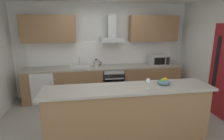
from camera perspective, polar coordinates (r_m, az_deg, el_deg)
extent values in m
cube|color=gray|center=(4.08, 0.20, -16.05)|extent=(5.83, 4.47, 0.02)
cube|color=silver|center=(5.35, -2.96, 6.16)|extent=(5.83, 0.12, 2.60)
cube|color=white|center=(5.29, -2.86, 5.30)|extent=(4.10, 0.02, 0.66)
cube|color=olive|center=(5.18, -2.37, -4.00)|extent=(4.25, 0.60, 0.86)
cube|color=#9E998E|center=(5.06, -2.42, 0.86)|extent=(4.25, 0.60, 0.04)
cube|color=olive|center=(3.35, 4.97, -13.70)|extent=(2.80, 0.52, 0.95)
cube|color=#9E998E|center=(3.15, 5.16, -5.68)|extent=(2.90, 0.64, 0.04)
cube|color=olive|center=(5.11, -19.09, 11.92)|extent=(1.36, 0.32, 0.70)
cube|color=olive|center=(5.42, 12.66, 12.42)|extent=(1.36, 0.32, 0.70)
cube|color=maroon|center=(4.60, 31.47, -0.73)|extent=(0.04, 0.85, 2.05)
cube|color=black|center=(4.74, 29.56, 1.17)|extent=(0.01, 0.11, 1.31)
cube|color=slate|center=(5.18, 0.17, -3.63)|extent=(0.60, 0.56, 0.80)
cube|color=black|center=(4.93, 0.72, -5.35)|extent=(0.50, 0.02, 0.48)
cube|color=#B7BABC|center=(4.81, 0.74, -0.81)|extent=(0.54, 0.02, 0.09)
cylinder|color=#B7BABC|center=(4.82, 0.80, -2.79)|extent=(0.49, 0.02, 0.02)
cube|color=white|center=(5.23, -20.18, -4.75)|extent=(0.58, 0.56, 0.85)
cube|color=silver|center=(4.96, -20.78, -5.82)|extent=(0.55, 0.02, 0.80)
cylinder|color=#B7BABC|center=(4.89, -18.33, -5.37)|extent=(0.02, 0.02, 0.38)
cube|color=#B7BABC|center=(5.38, 14.32, 3.08)|extent=(0.50, 0.36, 0.30)
cube|color=black|center=(5.19, 14.53, 2.67)|extent=(0.30, 0.02, 0.19)
cube|color=black|center=(5.29, 16.92, 2.72)|extent=(0.10, 0.01, 0.21)
cube|color=silver|center=(5.00, -9.91, 0.98)|extent=(0.50, 0.40, 0.04)
cylinder|color=#B7BABC|center=(5.10, -9.95, 2.49)|extent=(0.03, 0.03, 0.26)
cylinder|color=#B7BABC|center=(5.00, -10.01, 3.65)|extent=(0.03, 0.16, 0.03)
cylinder|color=#B7BABC|center=(4.95, -4.94, 1.95)|extent=(0.15, 0.15, 0.20)
sphere|color=black|center=(4.93, -4.97, 3.23)|extent=(0.06, 0.06, 0.06)
cone|color=#B7BABC|center=(4.94, -6.11, 2.36)|extent=(0.09, 0.04, 0.07)
torus|color=black|center=(4.96, -3.91, 2.10)|extent=(0.11, 0.02, 0.11)
cube|color=#B7BABC|center=(5.05, -0.01, 9.36)|extent=(0.62, 0.45, 0.12)
cube|color=#B7BABC|center=(5.09, -0.10, 13.45)|extent=(0.22, 0.22, 0.60)
cylinder|color=silver|center=(3.13, 11.05, -5.61)|extent=(0.07, 0.07, 0.01)
cylinder|color=silver|center=(3.11, 11.09, -4.77)|extent=(0.01, 0.01, 0.09)
ellipsoid|color=silver|center=(3.09, 11.16, -3.38)|extent=(0.08, 0.08, 0.10)
ellipsoid|color=slate|center=(3.39, 15.69, -3.74)|extent=(0.22, 0.22, 0.09)
sphere|color=#66B233|center=(3.35, 15.26, -3.14)|extent=(0.06, 0.06, 0.06)
sphere|color=orange|center=(3.42, 16.22, -2.79)|extent=(0.07, 0.07, 0.07)
sphere|color=orange|center=(3.38, 15.74, -2.98)|extent=(0.07, 0.07, 0.07)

